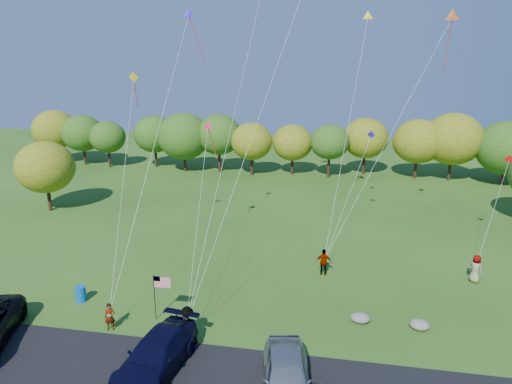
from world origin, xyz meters
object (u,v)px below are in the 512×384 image
at_px(flyer_e, 476,269).
at_px(park_bench, 13,306).
at_px(minivan_navy, 157,354).
at_px(flyer_a, 110,317).
at_px(flyer_c, 187,323).
at_px(flyer_d, 324,262).
at_px(flyer_b, 186,327).
at_px(trash_barrel, 81,294).
at_px(minivan_silver, 287,376).

distance_m(flyer_e, park_bench, 29.15).
distance_m(minivan_navy, flyer_a, 4.77).
bearing_deg(park_bench, minivan_navy, -21.32).
xyz_separation_m(flyer_c, flyer_d, (6.81, 8.97, 0.01)).
bearing_deg(flyer_b, flyer_c, 124.23).
bearing_deg(flyer_c, flyer_d, -91.75).
distance_m(flyer_b, flyer_c, 0.27).
bearing_deg(flyer_d, flyer_c, 53.27).
relative_size(flyer_c, flyer_e, 0.97).
bearing_deg(flyer_d, flyer_e, -175.43).
height_order(flyer_c, flyer_e, flyer_e).
distance_m(flyer_a, park_bench, 6.46).
xyz_separation_m(flyer_c, trash_barrel, (-7.74, 2.60, -0.45)).
distance_m(flyer_d, flyer_e, 10.02).
bearing_deg(flyer_e, minivan_silver, 97.24).
xyz_separation_m(flyer_b, trash_barrel, (-7.76, 2.83, -0.31)).
relative_size(flyer_b, flyer_c, 0.86).
distance_m(flyer_d, trash_barrel, 15.89).
distance_m(park_bench, trash_barrel, 3.73).
height_order(flyer_a, flyer_b, flyer_b).
distance_m(flyer_a, flyer_b, 4.46).
xyz_separation_m(flyer_d, park_bench, (-17.68, -8.42, -0.46)).
relative_size(flyer_a, flyer_d, 0.84).
bearing_deg(flyer_c, flyer_e, -114.59).
distance_m(flyer_b, trash_barrel, 8.27).
xyz_separation_m(flyer_e, park_bench, (-27.67, -9.14, -0.48)).
xyz_separation_m(flyer_a, flyer_c, (4.44, -0.02, 0.14)).
relative_size(flyer_a, park_bench, 0.97).
relative_size(flyer_a, flyer_e, 0.82).
distance_m(minivan_silver, trash_barrel, 14.67).
relative_size(minivan_silver, flyer_e, 2.74).
distance_m(minivan_navy, trash_barrel, 8.97).
xyz_separation_m(minivan_silver, flyer_a, (-10.11, 3.33, -0.17)).
relative_size(flyer_c, park_bench, 1.14).
xyz_separation_m(flyer_b, flyer_c, (-0.02, 0.23, 0.13)).
height_order(flyer_b, trash_barrel, flyer_b).
height_order(flyer_e, park_bench, flyer_e).
height_order(minivan_silver, flyer_a, minivan_silver).
bearing_deg(flyer_b, minivan_navy, -74.06).
height_order(minivan_silver, flyer_e, flyer_e).
relative_size(minivan_silver, flyer_a, 3.33).
bearing_deg(trash_barrel, flyer_d, 23.67).
bearing_deg(trash_barrel, flyer_a, -37.97).
distance_m(flyer_d, park_bench, 19.58).
bearing_deg(flyer_b, flyer_a, -153.98).
relative_size(minivan_navy, minivan_silver, 1.09).
height_order(minivan_silver, flyer_d, flyer_d).
height_order(flyer_a, trash_barrel, flyer_a).
bearing_deg(flyer_a, flyer_c, -16.63).
relative_size(flyer_e, trash_barrel, 1.99).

